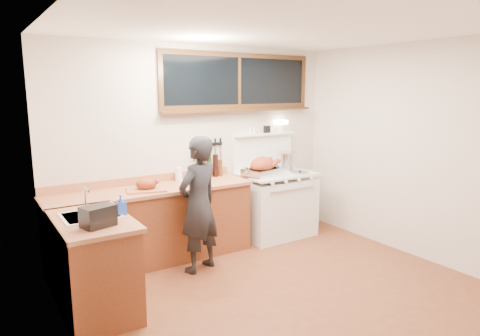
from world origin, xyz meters
TOP-DOWN VIEW (x-y plane):
  - ground_plane at (0.00, 0.00)m, footprint 4.00×3.50m
  - room_shell at (0.00, 0.00)m, footprint 4.10×3.60m
  - counter_back at (-0.80, 1.45)m, footprint 2.44×0.64m
  - counter_left at (-1.70, 0.62)m, footprint 0.64×1.09m
  - sink_unit at (-1.68, 0.70)m, footprint 0.50×0.45m
  - vintage_stove at (1.00, 1.41)m, footprint 1.02×0.74m
  - back_window at (0.60, 1.72)m, footprint 2.32×0.13m
  - left_doorway at (-1.99, -0.55)m, footprint 0.02×1.04m
  - knife_strip at (0.10, 1.73)m, footprint 0.46×0.03m
  - man at (-0.45, 0.93)m, footprint 0.66×0.54m
  - soap_bottle at (-1.43, 0.59)m, footprint 0.09×0.09m
  - toaster at (-1.70, 0.35)m, footprint 0.30×0.25m
  - cutting_board at (-0.88, 1.38)m, footprint 0.51×0.43m
  - roast_turkey at (0.73, 1.34)m, footprint 0.53×0.44m
  - stockpot at (1.27, 1.49)m, footprint 0.36×0.36m
  - saucepan at (1.16, 1.70)m, footprint 0.24×0.31m
  - pot_lid at (1.26, 1.20)m, footprint 0.32×0.32m
  - coffee_tin at (-0.04, 1.54)m, footprint 0.12×0.11m
  - pitcher at (-0.37, 1.63)m, footprint 0.12×0.12m
  - bottle_cluster at (0.07, 1.63)m, footprint 0.39×0.07m

SIDE VIEW (x-z plane):
  - ground_plane at x=0.00m, z-range -0.02..0.00m
  - counter_left at x=-1.70m, z-range 0.00..0.90m
  - counter_back at x=-0.80m, z-range -0.05..0.95m
  - vintage_stove at x=1.00m, z-range -0.33..1.27m
  - man at x=-0.45m, z-range 0.00..1.54m
  - sink_unit at x=-1.68m, z-range 0.66..1.03m
  - pot_lid at x=1.26m, z-range 0.89..0.93m
  - cutting_board at x=-0.88m, z-range 0.88..1.03m
  - saucepan at x=1.16m, z-range 0.90..1.03m
  - coffee_tin at x=-0.04m, z-range 0.90..1.05m
  - pitcher at x=-0.37m, z-range 0.90..1.07m
  - toaster at x=-1.70m, z-range 0.90..1.08m
  - soap_bottle at x=-1.43m, z-range 0.90..1.09m
  - roast_turkey at x=0.73m, z-range 0.87..1.13m
  - stockpot at x=1.27m, z-range 0.90..1.16m
  - bottle_cluster at x=0.07m, z-range 0.88..1.18m
  - left_doorway at x=-1.99m, z-range 0.00..2.17m
  - knife_strip at x=0.10m, z-range 1.17..1.45m
  - room_shell at x=0.00m, z-range 0.32..2.97m
  - back_window at x=0.60m, z-range 1.68..2.45m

